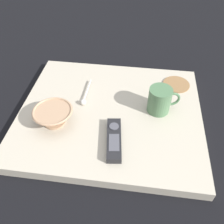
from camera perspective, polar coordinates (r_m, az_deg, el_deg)
The scene contains 7 objects.
ground_plane at distance 0.92m, azimuth -0.38°, elevation -1.23°, with size 6.00×6.00×0.00m, color black.
table at distance 0.90m, azimuth -0.39°, elevation -0.44°, with size 0.66×0.57×0.04m.
cereal_bowl at distance 0.85m, azimuth -13.55°, elevation -0.79°, with size 0.14×0.14×0.06m.
coffee_mug at distance 0.88m, azimuth 11.19°, elevation 2.76°, with size 0.11×0.08×0.10m.
teaspoon at distance 0.93m, azimuth -6.47°, elevation 3.20°, with size 0.02×0.15×0.02m.
tv_remote_near at distance 0.78m, azimuth 0.47°, elevation -6.45°, with size 0.07×0.17×0.03m.
drink_coaster at distance 1.04m, azimuth 14.82°, elevation 6.30°, with size 0.11×0.11×0.01m.
Camera 1 is at (-0.09, 0.63, 0.66)m, focal length 39.03 mm.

